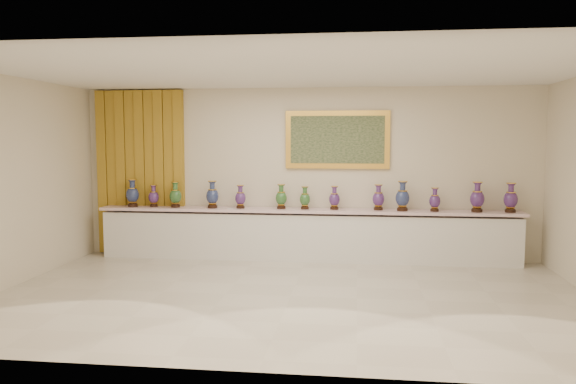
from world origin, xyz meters
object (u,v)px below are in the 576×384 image
vase_0 (132,194)px  vase_2 (175,196)px  counter (306,235)px  vase_1 (154,197)px

vase_0 → vase_2: 0.80m
counter → vase_2: vase_2 is taller
vase_2 → vase_0: bearing=179.8°
vase_2 → vase_1: bearing=173.0°
vase_0 → vase_1: size_ratio=1.25×
vase_1 → vase_2: 0.43m
counter → vase_2: size_ratio=15.95×
vase_0 → vase_1: 0.38m
vase_1 → vase_0: bearing=-172.5°
vase_1 → counter: bearing=-0.1°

